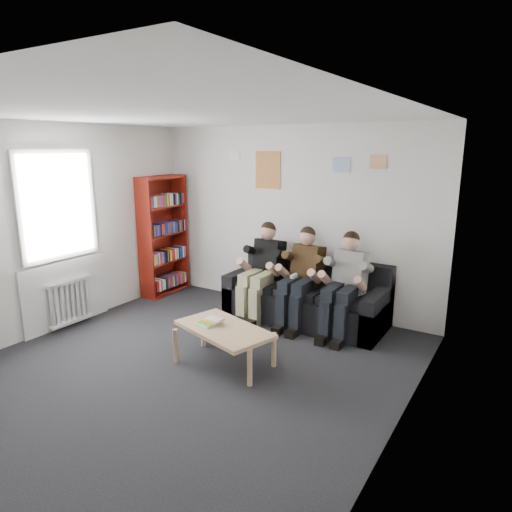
{
  "coord_description": "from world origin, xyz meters",
  "views": [
    {
      "loc": [
        3.07,
        -3.44,
        2.4
      ],
      "look_at": [
        0.13,
        1.3,
        1.05
      ],
      "focal_mm": 32.0,
      "sensor_mm": 36.0,
      "label": 1
    }
  ],
  "objects": [
    {
      "name": "poster_sign",
      "position": [
        -1.0,
        2.49,
        2.25
      ],
      "size": [
        0.2,
        0.01,
        0.14
      ],
      "primitive_type": "cube",
      "color": "white",
      "rests_on": "room_shell"
    },
    {
      "name": "radiator",
      "position": [
        -2.15,
        0.2,
        0.35
      ],
      "size": [
        0.1,
        0.64,
        0.6
      ],
      "color": "white",
      "rests_on": "ground"
    },
    {
      "name": "bookshelf",
      "position": [
        -2.08,
        1.99,
        0.97
      ],
      "size": [
        0.29,
        0.87,
        1.94
      ],
      "rotation": [
        0.0,
        0.0,
        0.08
      ],
      "color": "maroon",
      "rests_on": "ground"
    },
    {
      "name": "poster_blue",
      "position": [
        0.75,
        2.49,
        2.15
      ],
      "size": [
        0.25,
        0.01,
        0.2
      ],
      "primitive_type": "cube",
      "color": "#4283E0",
      "rests_on": "room_shell"
    },
    {
      "name": "person_middle",
      "position": [
        0.48,
        1.88,
        0.67
      ],
      "size": [
        0.41,
        0.88,
        1.34
      ],
      "rotation": [
        0.0,
        0.0,
        -0.15
      ],
      "color": "#493418",
      "rests_on": "sofa"
    },
    {
      "name": "window",
      "position": [
        -2.22,
        0.2,
        1.03
      ],
      "size": [
        0.05,
        1.3,
        2.36
      ],
      "color": "white",
      "rests_on": "room_shell"
    },
    {
      "name": "sofa",
      "position": [
        0.48,
        2.08,
        0.31
      ],
      "size": [
        2.21,
        0.91,
        0.86
      ],
      "color": "black",
      "rests_on": "ground"
    },
    {
      "name": "game_cases",
      "position": [
        0.09,
        0.37,
        0.47
      ],
      "size": [
        0.25,
        0.23,
        0.06
      ],
      "rotation": [
        0.0,
        0.0,
        -0.19
      ],
      "color": "silver",
      "rests_on": "coffee_table"
    },
    {
      "name": "poster_pink",
      "position": [
        1.25,
        2.49,
        2.2
      ],
      "size": [
        0.22,
        0.01,
        0.18
      ],
      "primitive_type": "cube",
      "color": "#BA3A94",
      "rests_on": "room_shell"
    },
    {
      "name": "poster_large",
      "position": [
        -0.4,
        2.49,
        2.05
      ],
      "size": [
        0.42,
        0.01,
        0.55
      ],
      "primitive_type": "cube",
      "color": "gold",
      "rests_on": "room_shell"
    },
    {
      "name": "room_shell",
      "position": [
        0.0,
        0.0,
        1.35
      ],
      "size": [
        5.0,
        5.0,
        5.0
      ],
      "color": "black",
      "rests_on": "ground"
    },
    {
      "name": "coffee_table",
      "position": [
        0.28,
        0.38,
        0.39
      ],
      "size": [
        1.1,
        0.61,
        0.44
      ],
      "rotation": [
        0.0,
        0.0,
        -0.29
      ],
      "color": "#DCAA7E",
      "rests_on": "ground"
    },
    {
      "name": "person_right",
      "position": [
        1.09,
        1.88,
        0.67
      ],
      "size": [
        0.41,
        0.88,
        1.34
      ],
      "rotation": [
        0.0,
        0.0,
        -0.12
      ],
      "color": "white",
      "rests_on": "sofa"
    },
    {
      "name": "person_left",
      "position": [
        -0.14,
        1.88,
        0.67
      ],
      "size": [
        0.42,
        0.89,
        1.36
      ],
      "rotation": [
        0.0,
        0.0,
        -0.1
      ],
      "color": "black",
      "rests_on": "sofa"
    }
  ]
}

